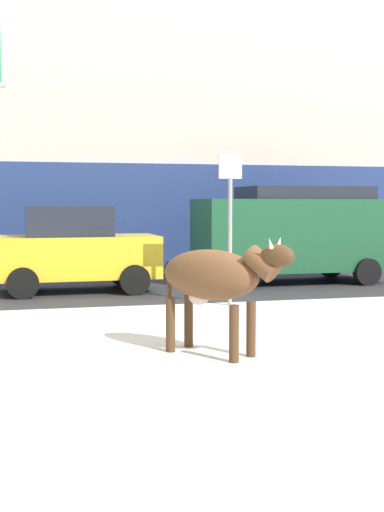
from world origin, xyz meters
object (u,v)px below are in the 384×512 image
at_px(car_yellow_hatchback, 74,249).
at_px(street_sign, 230,217).
at_px(cow_brown, 215,277).
at_px(car_darkgreen_van, 293,232).

height_order(car_yellow_hatchback, street_sign, street_sign).
distance_m(car_yellow_hatchback, street_sign, 3.87).
relative_size(cow_brown, car_yellow_hatchback, 0.49).
height_order(cow_brown, car_yellow_hatchback, car_yellow_hatchback).
height_order(car_darkgreen_van, street_sign, street_sign).
relative_size(cow_brown, street_sign, 0.61).
bearing_deg(car_darkgreen_van, street_sign, -129.24).
distance_m(car_darkgreen_van, street_sign, 4.05).
bearing_deg(cow_brown, car_darkgreen_van, 60.72).
height_order(cow_brown, car_darkgreen_van, car_darkgreen_van).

